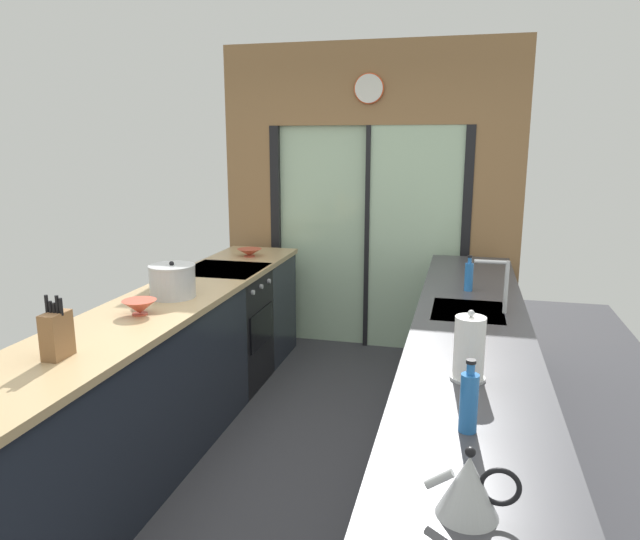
# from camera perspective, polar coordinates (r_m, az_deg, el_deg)

# --- Properties ---
(ground_plane) EXTENTS (5.04, 7.60, 0.02)m
(ground_plane) POSITION_cam_1_polar(r_m,az_deg,el_deg) (3.97, -0.06, -15.83)
(ground_plane) COLOR #38383D
(back_wall_unit) EXTENTS (2.64, 0.12, 2.70)m
(back_wall_unit) POSITION_cam_1_polar(r_m,az_deg,el_deg) (5.27, 4.72, 8.63)
(back_wall_unit) COLOR olive
(back_wall_unit) RESTS_ON ground_plane
(left_counter_run) EXTENTS (0.62, 3.80, 0.92)m
(left_counter_run) POSITION_cam_1_polar(r_m,az_deg,el_deg) (3.69, -16.00, -10.46)
(left_counter_run) COLOR #1E232D
(left_counter_run) RESTS_ON ground_plane
(right_counter_run) EXTENTS (0.62, 3.80, 0.92)m
(right_counter_run) POSITION_cam_1_polar(r_m,az_deg,el_deg) (3.40, 14.07, -12.41)
(right_counter_run) COLOR #1E232D
(right_counter_run) RESTS_ON ground_plane
(sink_faucet) EXTENTS (0.19, 0.02, 0.30)m
(sink_faucet) POSITION_cam_1_polar(r_m,az_deg,el_deg) (3.43, 17.15, -0.81)
(sink_faucet) COLOR #B7BABC
(sink_faucet) RESTS_ON right_counter_run
(oven_range) EXTENTS (0.60, 0.60, 0.92)m
(oven_range) POSITION_cam_1_polar(r_m,az_deg,el_deg) (4.63, -9.11, -5.51)
(oven_range) COLOR black
(oven_range) RESTS_ON ground_plane
(mixing_bowl_mid) EXTENTS (0.19, 0.19, 0.08)m
(mixing_bowl_mid) POSITION_cam_1_polar(r_m,az_deg,el_deg) (3.43, -17.10, -3.44)
(mixing_bowl_mid) COLOR #BC4C38
(mixing_bowl_mid) RESTS_ON left_counter_run
(mixing_bowl_far) EXTENTS (0.20, 0.20, 0.07)m
(mixing_bowl_far) POSITION_cam_1_polar(r_m,az_deg,el_deg) (4.95, -6.85, 1.72)
(mixing_bowl_far) COLOR #BC4C38
(mixing_bowl_far) RESTS_ON left_counter_run
(knife_block) EXTENTS (0.09, 0.14, 0.29)m
(knife_block) POSITION_cam_1_polar(r_m,az_deg,el_deg) (2.88, -24.17, -5.70)
(knife_block) COLOR brown
(knife_block) RESTS_ON left_counter_run
(stock_pot) EXTENTS (0.29, 0.29, 0.23)m
(stock_pot) POSITION_cam_1_polar(r_m,az_deg,el_deg) (3.74, -14.11, -1.04)
(stock_pot) COLOR #B7BABC
(stock_pot) RESTS_ON left_counter_run
(kettle) EXTENTS (0.25, 0.16, 0.19)m
(kettle) POSITION_cam_1_polar(r_m,az_deg,el_deg) (1.66, 14.26, -19.60)
(kettle) COLOR #B7BABC
(kettle) RESTS_ON right_counter_run
(soap_bottle_near) EXTENTS (0.06, 0.06, 0.25)m
(soap_bottle_near) POSITION_cam_1_polar(r_m,az_deg,el_deg) (2.05, 14.24, -12.22)
(soap_bottle_near) COLOR #286BB7
(soap_bottle_near) RESTS_ON right_counter_run
(soap_bottle_far) EXTENTS (0.05, 0.05, 0.23)m
(soap_bottle_far) POSITION_cam_1_polar(r_m,az_deg,el_deg) (3.90, 14.24, -0.57)
(soap_bottle_far) COLOR #286BB7
(soap_bottle_far) RESTS_ON right_counter_run
(paper_towel_roll) EXTENTS (0.14, 0.14, 0.29)m
(paper_towel_roll) POSITION_cam_1_polar(r_m,az_deg,el_deg) (2.46, 14.27, -7.41)
(paper_towel_roll) COLOR #B7BABC
(paper_towel_roll) RESTS_ON right_counter_run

